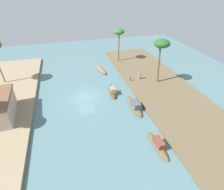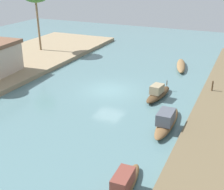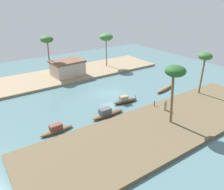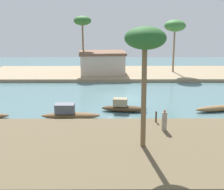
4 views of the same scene
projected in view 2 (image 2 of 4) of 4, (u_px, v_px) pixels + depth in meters
river_water at (109, 90)px, 28.02m from camera, size 64.16×64.16×0.00m
sampan_with_tall_canopy at (158, 93)px, 26.22m from camera, size 4.34×1.53×1.25m
sampan_midstream at (181, 66)px, 34.06m from camera, size 5.20×2.02×0.55m
sampan_downstream_large at (123, 186)px, 15.11m from camera, size 4.42×1.03×1.17m
sampan_with_red_awning at (167, 121)px, 21.37m from camera, size 5.15×1.13×1.34m
mooring_post at (212, 86)px, 26.60m from camera, size 0.14×0.14×0.87m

